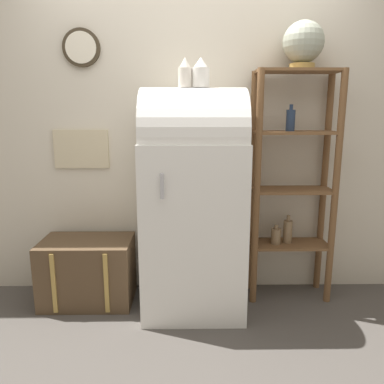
{
  "coord_description": "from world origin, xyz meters",
  "views": [
    {
      "loc": [
        -0.04,
        -2.38,
        1.44
      ],
      "look_at": [
        -0.01,
        0.22,
        0.88
      ],
      "focal_mm": 35.0,
      "sensor_mm": 36.0,
      "label": 1
    }
  ],
  "objects_px": {
    "globe": "(303,43)",
    "vase_center": "(201,74)",
    "refrigerator": "(193,198)",
    "vase_left": "(185,74)",
    "suitcase_trunk": "(88,271)"
  },
  "relations": [
    {
      "from": "globe",
      "to": "vase_center",
      "type": "distance_m",
      "value": 0.77
    },
    {
      "from": "refrigerator",
      "to": "globe",
      "type": "distance_m",
      "value": 1.34
    },
    {
      "from": "globe",
      "to": "vase_center",
      "type": "height_order",
      "value": "globe"
    },
    {
      "from": "suitcase_trunk",
      "to": "vase_center",
      "type": "xyz_separation_m",
      "value": [
        0.85,
        -0.06,
        1.44
      ]
    },
    {
      "from": "vase_center",
      "to": "refrigerator",
      "type": "bearing_deg",
      "value": -169.01
    },
    {
      "from": "refrigerator",
      "to": "suitcase_trunk",
      "type": "height_order",
      "value": "refrigerator"
    },
    {
      "from": "globe",
      "to": "vase_left",
      "type": "xyz_separation_m",
      "value": [
        -0.83,
        -0.16,
        -0.22
      ]
    },
    {
      "from": "refrigerator",
      "to": "vase_center",
      "type": "distance_m",
      "value": 0.86
    },
    {
      "from": "vase_left",
      "to": "suitcase_trunk",
      "type": "bearing_deg",
      "value": 174.67
    },
    {
      "from": "refrigerator",
      "to": "suitcase_trunk",
      "type": "bearing_deg",
      "value": 174.75
    },
    {
      "from": "globe",
      "to": "vase_center",
      "type": "relative_size",
      "value": 1.68
    },
    {
      "from": "suitcase_trunk",
      "to": "globe",
      "type": "xyz_separation_m",
      "value": [
        1.58,
        0.09,
        1.66
      ]
    },
    {
      "from": "vase_left",
      "to": "globe",
      "type": "bearing_deg",
      "value": 11.2
    },
    {
      "from": "suitcase_trunk",
      "to": "globe",
      "type": "height_order",
      "value": "globe"
    },
    {
      "from": "refrigerator",
      "to": "vase_left",
      "type": "bearing_deg",
      "value": 175.85
    }
  ]
}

